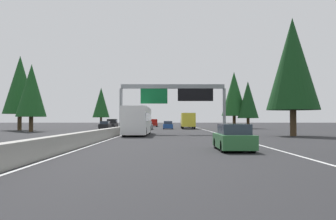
% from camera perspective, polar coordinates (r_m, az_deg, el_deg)
% --- Properties ---
extents(ground_plane, '(320.00, 320.00, 0.00)m').
position_cam_1_polar(ground_plane, '(63.22, -4.79, -3.03)').
color(ground_plane, '#262628').
extents(median_barrier, '(180.00, 0.56, 0.90)m').
position_cam_1_polar(median_barrier, '(83.17, -3.82, -2.36)').
color(median_barrier, '#9E9B93').
rests_on(median_barrier, ground).
extents(shoulder_stripe_right, '(160.00, 0.16, 0.01)m').
position_cam_1_polar(shoulder_stripe_right, '(73.24, 4.91, -2.82)').
color(shoulder_stripe_right, silver).
rests_on(shoulder_stripe_right, ground).
extents(shoulder_stripe_median, '(160.00, 0.16, 0.01)m').
position_cam_1_polar(shoulder_stripe_median, '(73.17, -3.93, -2.82)').
color(shoulder_stripe_median, silver).
rests_on(shoulder_stripe_median, ground).
extents(sign_gantry_overhead, '(0.50, 12.68, 5.93)m').
position_cam_1_polar(sign_gantry_overhead, '(44.82, 0.93, 2.36)').
color(sign_gantry_overhead, gray).
rests_on(sign_gantry_overhead, ground).
extents(sedan_far_center, '(4.40, 1.80, 1.47)m').
position_cam_1_polar(sedan_far_center, '(21.32, 9.90, -4.23)').
color(sedan_far_center, '#2D6B38').
rests_on(sedan_far_center, ground).
extents(bus_distant_b, '(11.50, 2.55, 3.10)m').
position_cam_1_polar(bus_distant_b, '(42.51, -4.63, -1.48)').
color(bus_distant_b, white).
rests_on(bus_distant_b, ground).
extents(sedan_far_left, '(4.40, 1.80, 1.47)m').
position_cam_1_polar(sedan_far_left, '(66.83, -3.15, -2.37)').
color(sedan_far_left, slate).
rests_on(sedan_far_left, ground).
extents(pickup_near_right, '(5.60, 2.00, 1.86)m').
position_cam_1_polar(pickup_near_right, '(93.32, -2.22, -1.98)').
color(pickup_near_right, maroon).
rests_on(pickup_near_right, ground).
extents(sedan_mid_center, '(4.40, 1.80, 1.47)m').
position_cam_1_polar(sedan_mid_center, '(69.54, 0.00, -2.34)').
color(sedan_mid_center, '#1E4793').
rests_on(sedan_mid_center, ground).
extents(minivan_distant_a, '(5.00, 1.95, 1.69)m').
position_cam_1_polar(minivan_distant_a, '(82.14, 2.65, -2.02)').
color(minivan_distant_a, '#AD931E').
rests_on(minivan_distant_a, ground).
extents(box_truck_mid_left, '(8.50, 2.40, 2.95)m').
position_cam_1_polar(box_truck_mid_left, '(71.15, 3.03, -1.57)').
color(box_truck_mid_left, gold).
rests_on(box_truck_mid_left, ground).
extents(oncoming_near, '(5.60, 2.00, 1.86)m').
position_cam_1_polar(oncoming_near, '(78.19, -8.53, -2.06)').
color(oncoming_near, black).
rests_on(oncoming_near, ground).
extents(oncoming_far, '(4.40, 1.80, 1.47)m').
position_cam_1_polar(oncoming_far, '(71.22, -9.51, -2.30)').
color(oncoming_far, black).
rests_on(oncoming_far, ground).
extents(conifer_right_near, '(5.49, 5.49, 12.47)m').
position_cam_1_polar(conifer_right_near, '(41.83, 18.37, 6.65)').
color(conifer_right_near, '#4C3823').
rests_on(conifer_right_near, ground).
extents(conifer_right_mid, '(4.07, 4.07, 9.26)m').
position_cam_1_polar(conifer_right_mid, '(75.03, 12.03, 1.53)').
color(conifer_right_mid, '#4C3823').
rests_on(conifer_right_mid, ground).
extents(conifer_right_far, '(5.00, 5.00, 11.37)m').
position_cam_1_polar(conifer_right_far, '(76.59, 9.98, 2.42)').
color(conifer_right_far, '#4C3823').
rests_on(conifer_right_far, ground).
extents(conifer_left_near, '(4.30, 4.30, 9.78)m').
position_cam_1_polar(conifer_left_near, '(57.77, -20.00, 2.80)').
color(conifer_left_near, '#4C3823').
rests_on(conifer_left_near, ground).
extents(conifer_left_mid, '(5.36, 5.36, 12.18)m').
position_cam_1_polar(conifer_left_mid, '(65.83, -21.53, 3.58)').
color(conifer_left_mid, '#4C3823').
rests_on(conifer_left_mid, ground).
extents(conifer_left_far, '(4.77, 4.77, 10.84)m').
position_cam_1_polar(conifer_left_far, '(108.08, -10.11, 1.12)').
color(conifer_left_far, '#4C3823').
rests_on(conifer_left_far, ground).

